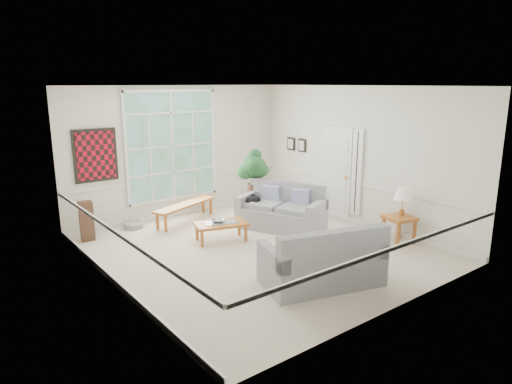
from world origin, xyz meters
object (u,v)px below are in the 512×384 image
at_px(coffee_table, 221,232).
at_px(side_table, 399,229).
at_px(loveseat_front, 322,254).
at_px(end_table, 255,206).
at_px(loveseat_right, 281,206).

xyz_separation_m(coffee_table, side_table, (2.71, -2.18, 0.08)).
distance_m(loveseat_front, end_table, 3.75).
xyz_separation_m(loveseat_right, coffee_table, (-1.47, 0.11, -0.30)).
bearing_deg(end_table, loveseat_right, -92.70).
xyz_separation_m(loveseat_right, end_table, (0.05, 0.99, -0.21)).
relative_size(loveseat_right, side_table, 3.37).
height_order(loveseat_front, side_table, loveseat_front).
height_order(loveseat_right, loveseat_front, loveseat_front).
xyz_separation_m(loveseat_right, side_table, (1.24, -2.08, -0.22)).
bearing_deg(loveseat_right, end_table, 63.28).
relative_size(end_table, side_table, 1.03).
distance_m(loveseat_right, side_table, 2.43).
bearing_deg(coffee_table, side_table, -21.47).
distance_m(loveseat_front, coffee_table, 2.62).
xyz_separation_m(end_table, side_table, (1.20, -3.07, -0.01)).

